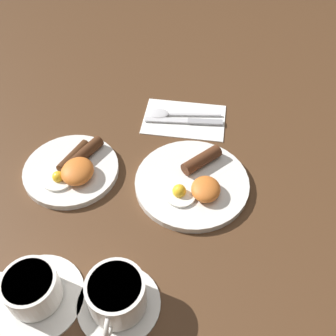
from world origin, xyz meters
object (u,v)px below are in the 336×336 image
Objects in this scene: breakfast_plate_far at (72,170)px; teacup_far at (33,291)px; breakfast_plate_near at (193,182)px; knife at (188,121)px; teacup_near at (117,296)px; spoon at (166,114)px.

teacup_far is (-0.28, -0.02, 0.01)m from breakfast_plate_far.
breakfast_plate_near is at bearing -40.52° from teacup_far.
teacup_far is at bearing 139.48° from breakfast_plate_near.
knife is (0.20, -0.23, -0.01)m from breakfast_plate_far.
breakfast_plate_near is 1.70× the size of teacup_near.
teacup_far reaches higher than knife.
breakfast_plate_near is at bearing -89.25° from breakfast_plate_far.
knife is (0.48, -0.21, -0.02)m from teacup_far.
teacup_near reaches higher than knife.
teacup_near reaches higher than spoon.
teacup_far reaches higher than spoon.
spoon is (0.02, 0.06, 0.00)m from knife.
teacup_near is 0.14m from teacup_far.
teacup_near is at bearing 160.12° from breakfast_plate_near.
spoon is (0.50, -0.15, -0.02)m from teacup_far.
knife is at bearing 9.11° from breakfast_plate_near.
breakfast_plate_far is 1.07× the size of knife.
teacup_near reaches higher than teacup_far.
breakfast_plate_near is at bearing 106.10° from spoon.
breakfast_plate_near reaches higher than spoon.
teacup_far reaches higher than breakfast_plate_far.
teacup_near is 0.78× the size of spoon.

